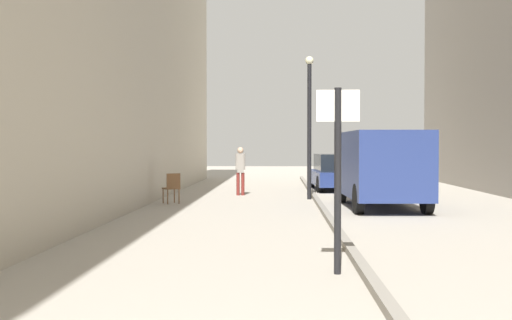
{
  "coord_description": "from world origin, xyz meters",
  "views": [
    {
      "loc": [
        0.4,
        -2.33,
        1.8
      ],
      "look_at": [
        -0.14,
        12.06,
        1.46
      ],
      "focal_mm": 44.19,
      "sensor_mm": 36.0,
      "label": 1
    }
  ],
  "objects_px": {
    "pedestrian_main_foreground": "(240,168)",
    "lamp_post": "(309,118)",
    "delivery_van": "(381,167)",
    "street_sign_post": "(338,164)",
    "parked_car": "(336,172)",
    "cafe_chair_near_window": "(172,186)"
  },
  "relations": [
    {
      "from": "parked_car",
      "to": "pedestrian_main_foreground",
      "type": "bearing_deg",
      "value": -144.64
    },
    {
      "from": "cafe_chair_near_window",
      "to": "pedestrian_main_foreground",
      "type": "bearing_deg",
      "value": 28.39
    },
    {
      "from": "delivery_van",
      "to": "lamp_post",
      "type": "height_order",
      "value": "lamp_post"
    },
    {
      "from": "delivery_van",
      "to": "cafe_chair_near_window",
      "type": "height_order",
      "value": "delivery_van"
    },
    {
      "from": "delivery_van",
      "to": "parked_car",
      "type": "height_order",
      "value": "delivery_van"
    },
    {
      "from": "pedestrian_main_foreground",
      "to": "lamp_post",
      "type": "relative_size",
      "value": 0.36
    },
    {
      "from": "delivery_van",
      "to": "street_sign_post",
      "type": "bearing_deg",
      "value": -104.46
    },
    {
      "from": "street_sign_post",
      "to": "lamp_post",
      "type": "bearing_deg",
      "value": -89.97
    },
    {
      "from": "pedestrian_main_foreground",
      "to": "cafe_chair_near_window",
      "type": "distance_m",
      "value": 3.89
    },
    {
      "from": "pedestrian_main_foreground",
      "to": "lamp_post",
      "type": "distance_m",
      "value": 3.35
    },
    {
      "from": "street_sign_post",
      "to": "cafe_chair_near_window",
      "type": "relative_size",
      "value": 2.77
    },
    {
      "from": "pedestrian_main_foreground",
      "to": "street_sign_post",
      "type": "distance_m",
      "value": 14.0
    },
    {
      "from": "pedestrian_main_foreground",
      "to": "cafe_chair_near_window",
      "type": "relative_size",
      "value": 1.85
    },
    {
      "from": "street_sign_post",
      "to": "lamp_post",
      "type": "relative_size",
      "value": 0.55
    },
    {
      "from": "pedestrian_main_foreground",
      "to": "parked_car",
      "type": "relative_size",
      "value": 0.4
    },
    {
      "from": "street_sign_post",
      "to": "delivery_van",
      "type": "bearing_deg",
      "value": -101.76
    },
    {
      "from": "parked_car",
      "to": "cafe_chair_near_window",
      "type": "distance_m",
      "value": 8.41
    },
    {
      "from": "parked_car",
      "to": "lamp_post",
      "type": "bearing_deg",
      "value": -109.06
    },
    {
      "from": "pedestrian_main_foreground",
      "to": "delivery_van",
      "type": "distance_m",
      "value": 6.21
    },
    {
      "from": "parked_car",
      "to": "street_sign_post",
      "type": "relative_size",
      "value": 1.65
    },
    {
      "from": "cafe_chair_near_window",
      "to": "delivery_van",
      "type": "bearing_deg",
      "value": -42.21
    },
    {
      "from": "parked_car",
      "to": "lamp_post",
      "type": "height_order",
      "value": "lamp_post"
    }
  ]
}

